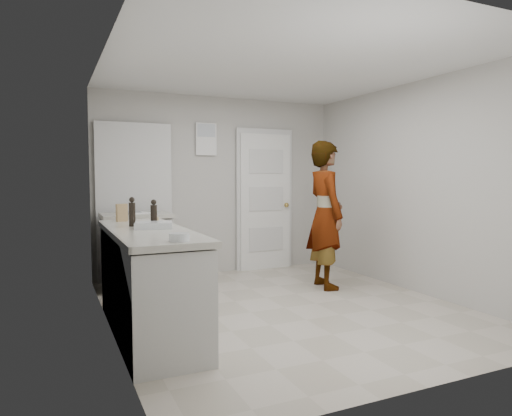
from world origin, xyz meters
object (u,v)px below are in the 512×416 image
cake_mix_box (122,213)px  spice_jar (156,221)px  baking_dish (154,225)px  oil_cruet_b (132,212)px  oil_cruet_a (154,213)px  egg_bowl (179,237)px  person (325,215)px

cake_mix_box → spice_jar: size_ratio=2.40×
spice_jar → baking_dish: (-0.09, -0.29, -0.01)m
oil_cruet_b → oil_cruet_a: bearing=2.9°
egg_bowl → baking_dish: bearing=90.0°
cake_mix_box → oil_cruet_b: (0.02, -0.50, 0.04)m
person → oil_cruet_b: bearing=110.0°
oil_cruet_b → egg_bowl: size_ratio=1.85×
oil_cruet_b → baking_dish: oil_cruet_b is taller
oil_cruet_a → oil_cruet_b: (-0.20, -0.01, 0.01)m
cake_mix_box → egg_bowl: (0.16, -1.61, -0.06)m
egg_bowl → oil_cruet_a: bearing=87.1°
person → oil_cruet_b: 2.48m
person → egg_bowl: 2.80m
oil_cruet_b → cake_mix_box: bearing=92.4°
person → spice_jar: bearing=110.0°
cake_mix_box → oil_cruet_a: size_ratio=0.74×
person → baking_dish: bearing=116.4°
spice_jar → egg_bowl: (-0.09, -1.15, -0.01)m
baking_dish → person: bearing=18.4°
spice_jar → egg_bowl: 1.16m
oil_cruet_a → oil_cruet_b: oil_cruet_b is taller
person → spice_jar: size_ratio=24.43×
spice_jar → oil_cruet_b: 0.25m
oil_cruet_a → egg_bowl: oil_cruet_a is taller
person → oil_cruet_b: size_ratio=6.74×
person → egg_bowl: person is taller
person → cake_mix_box: 2.45m
person → spice_jar: person is taller
cake_mix_box → spice_jar: (0.25, -0.45, -0.05)m
cake_mix_box → oil_cruet_b: oil_cruet_b is taller
spice_jar → baking_dish: size_ratio=0.20×
person → oil_cruet_a: (-2.22, -0.51, 0.13)m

